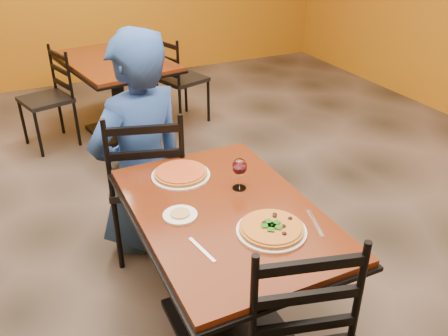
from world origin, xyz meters
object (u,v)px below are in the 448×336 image
plate_far (181,175)px  pizza_far (181,173)px  table_second (116,79)px  side_plate (180,215)px  chair_second_left (46,100)px  plate_main (271,231)px  chair_second_right (182,79)px  diner (139,144)px  wine_glass (239,173)px  table_main (225,242)px  chair_main_far (148,179)px  pizza_main (272,228)px

plate_far → pizza_far: bearing=45.0°
table_second → side_plate: 2.72m
table_second → chair_second_left: (-0.67, 0.00, -0.11)m
plate_far → plate_main: bearing=-73.7°
chair_second_right → pizza_far: bearing=141.5°
diner → side_plate: size_ratio=8.95×
pizza_far → wine_glass: size_ratio=1.56×
chair_second_right → plate_main: size_ratio=2.95×
chair_second_right → pizza_far: (-0.89, -2.34, 0.31)m
table_main → chair_main_far: size_ratio=1.22×
table_second → side_plate: side_plate is taller
table_second → chair_second_left: chair_second_left is taller
chair_second_left → plate_far: bearing=-4.9°
chair_main_far → diner: size_ratio=0.71×
table_main → wine_glass: (0.14, 0.14, 0.28)m
pizza_main → chair_second_left: bearing=102.1°
side_plate → pizza_far: bearing=68.7°
diner → pizza_main: size_ratio=5.04×
pizza_far → chair_main_far: bearing=97.0°
plate_far → side_plate: bearing=-111.3°
pizza_far → chair_second_right: bearing=69.2°
chair_second_right → table_second: bearing=72.3°
plate_main → plate_far: same height
pizza_far → side_plate: (-0.13, -0.34, -0.02)m
plate_main → chair_second_right: bearing=76.6°
pizza_main → chair_second_right: bearing=76.6°
chair_second_left → pizza_far: (0.45, -2.34, 0.32)m
chair_main_far → diner: bearing=-60.5°
chair_second_right → plate_far: 2.52m
table_main → pizza_far: (-0.08, 0.38, 0.21)m
diner → plate_far: 0.54m
diner → pizza_main: bearing=84.2°
chair_second_right → plate_far: bearing=141.5°
table_second → pizza_main: pizza_main is taller
table_main → diner: bearing=99.6°
table_second → wine_glass: 2.60m
chair_second_left → plate_main: bearing=-3.7°
chair_second_left → wine_glass: size_ratio=5.00×
plate_main → plate_far: 0.65m
table_second → side_plate: size_ratio=8.71×
plate_far → pizza_far: 0.02m
chair_second_right → pizza_main: bearing=148.9°
table_second → chair_second_right: 0.68m
chair_main_far → pizza_far: chair_main_far is taller
chair_second_left → plate_main: chair_second_left is taller
chair_main_far → chair_second_left: bearing=-61.9°
pizza_main → plate_far: pizza_main is taller
table_main → plate_main: (0.10, -0.25, 0.20)m
chair_second_right → side_plate: bearing=141.4°
table_second → pizza_far: size_ratio=4.98×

